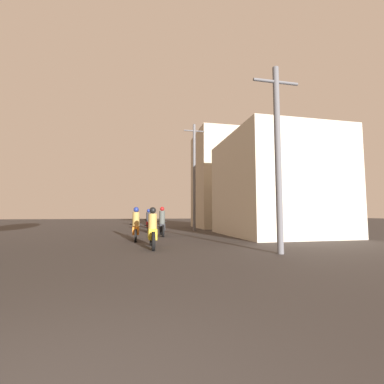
# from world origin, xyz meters

# --- Properties ---
(motorcycle_yellow) EXTENTS (0.60, 2.07, 1.50)m
(motorcycle_yellow) POSITION_xyz_m (1.21, 8.36, 0.60)
(motorcycle_yellow) COLOR black
(motorcycle_yellow) RESTS_ON ground_plane
(motorcycle_orange) EXTENTS (0.60, 1.93, 1.56)m
(motorcycle_orange) POSITION_xyz_m (0.59, 11.03, 0.62)
(motorcycle_orange) COLOR black
(motorcycle_orange) RESTS_ON ground_plane
(motorcycle_black) EXTENTS (0.60, 2.11, 1.64)m
(motorcycle_black) POSITION_xyz_m (2.02, 13.35, 0.65)
(motorcycle_black) COLOR black
(motorcycle_black) RESTS_ON ground_plane
(motorcycle_red) EXTENTS (0.60, 1.95, 1.57)m
(motorcycle_red) POSITION_xyz_m (1.41, 16.98, 0.63)
(motorcycle_red) COLOR black
(motorcycle_red) RESTS_ON ground_plane
(motorcycle_green) EXTENTS (0.60, 2.02, 1.59)m
(motorcycle_green) POSITION_xyz_m (1.57, 21.65, 0.64)
(motorcycle_green) COLOR black
(motorcycle_green) RESTS_ON ground_plane
(motorcycle_silver) EXTENTS (0.60, 1.91, 1.60)m
(motorcycle_silver) POSITION_xyz_m (0.62, 25.58, 0.63)
(motorcycle_silver) COLOR black
(motorcycle_silver) RESTS_ON ground_plane
(building_right_near) EXTENTS (5.74, 6.85, 5.76)m
(building_right_near) POSITION_xyz_m (8.60, 12.49, 2.88)
(building_right_near) COLOR beige
(building_right_near) RESTS_ON ground_plane
(building_right_far) EXTENTS (5.08, 5.10, 8.54)m
(building_right_far) POSITION_xyz_m (8.27, 20.67, 4.27)
(building_right_far) COLOR beige
(building_right_far) RESTS_ON ground_plane
(utility_pole_near) EXTENTS (1.60, 0.20, 6.12)m
(utility_pole_near) POSITION_xyz_m (5.08, 6.12, 3.22)
(utility_pole_near) COLOR slate
(utility_pole_near) RESTS_ON ground_plane
(utility_pole_far) EXTENTS (1.60, 0.20, 8.03)m
(utility_pole_far) POSITION_xyz_m (4.77, 17.33, 4.18)
(utility_pole_far) COLOR slate
(utility_pole_far) RESTS_ON ground_plane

